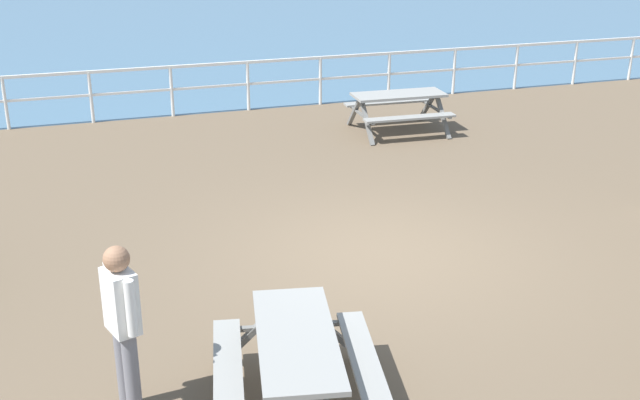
% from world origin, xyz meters
% --- Properties ---
extents(ground_plane, '(30.00, 24.00, 0.20)m').
position_xyz_m(ground_plane, '(0.00, 0.00, -0.10)').
color(ground_plane, brown).
extents(seaward_railing, '(23.07, 0.07, 1.08)m').
position_xyz_m(seaward_railing, '(0.00, 7.75, 0.74)').
color(seaward_railing, white).
rests_on(seaward_railing, ground).
extents(picnic_table_mid_centre, '(1.82, 2.05, 0.80)m').
position_xyz_m(picnic_table_mid_centre, '(-2.00, -2.93, 0.58)').
color(picnic_table_mid_centre, gray).
rests_on(picnic_table_mid_centre, ground).
extents(picnic_table_far_left, '(1.86, 1.61, 0.80)m').
position_xyz_m(picnic_table_far_left, '(2.44, 5.20, 0.58)').
color(picnic_table_far_left, gray).
rests_on(picnic_table_far_left, ground).
extents(visitor, '(0.32, 0.51, 1.66)m').
position_xyz_m(visitor, '(-3.46, -2.50, 0.95)').
color(visitor, slate).
rests_on(visitor, ground).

